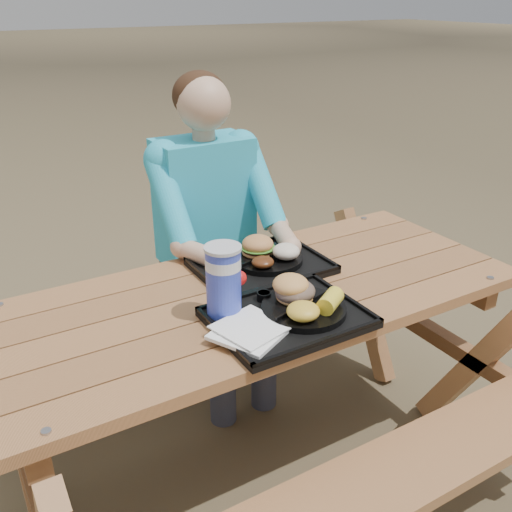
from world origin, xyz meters
TOP-DOWN VIEW (x-y plane):
  - ground at (0.00, 0.00)m, footprint 60.00×60.00m
  - picnic_table at (0.00, 0.00)m, footprint 1.80×1.49m
  - tray_near at (-0.02, -0.21)m, footprint 0.45×0.35m
  - tray_far at (0.10, 0.14)m, footprint 0.45×0.35m
  - plate_near at (0.04, -0.22)m, footprint 0.26×0.26m
  - plate_far at (0.13, 0.15)m, footprint 0.26×0.26m
  - napkin_stack at (-0.17, -0.24)m, footprint 0.25×0.25m
  - soda_cup at (-0.17, -0.10)m, footprint 0.10×0.10m
  - condiment_bbq at (-0.03, -0.09)m, footprint 0.05×0.05m
  - condiment_mustard at (0.05, -0.10)m, footprint 0.05×0.05m
  - sandwich at (0.04, -0.16)m, footprint 0.12×0.12m
  - mac_cheese at (-0.00, -0.28)m, footprint 0.10×0.10m
  - corn_cob at (0.10, -0.27)m, footprint 0.13×0.13m
  - cutlery_far at (-0.06, 0.15)m, footprint 0.07×0.18m
  - burger at (0.12, 0.18)m, footprint 0.12×0.12m
  - baked_beans at (0.07, 0.08)m, footprint 0.08×0.08m
  - potato_salad at (0.18, 0.10)m, footprint 0.10×0.10m
  - diner at (0.11, 0.58)m, footprint 0.48×0.84m

SIDE VIEW (x-z plane):
  - ground at x=0.00m, z-range 0.00..0.00m
  - picnic_table at x=0.00m, z-range 0.00..0.75m
  - diner at x=0.11m, z-range 0.00..1.28m
  - tray_near at x=-0.02m, z-range 0.75..0.77m
  - tray_far at x=0.10m, z-range 0.75..0.77m
  - cutlery_far at x=-0.06m, z-range 0.77..0.78m
  - plate_near at x=0.04m, z-range 0.77..0.79m
  - plate_far at x=0.13m, z-range 0.77..0.79m
  - napkin_stack at x=-0.17m, z-range 0.77..0.79m
  - condiment_bbq at x=-0.03m, z-range 0.77..0.80m
  - condiment_mustard at x=0.05m, z-range 0.77..0.80m
  - baked_beans at x=0.07m, z-range 0.79..0.83m
  - mac_cheese at x=0.00m, z-range 0.79..0.84m
  - potato_salad at x=0.18m, z-range 0.79..0.84m
  - corn_cob at x=0.10m, z-range 0.79..0.85m
  - burger at x=0.12m, z-range 0.79..0.89m
  - sandwich at x=0.04m, z-range 0.79..0.91m
  - soda_cup at x=-0.17m, z-range 0.77..0.98m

